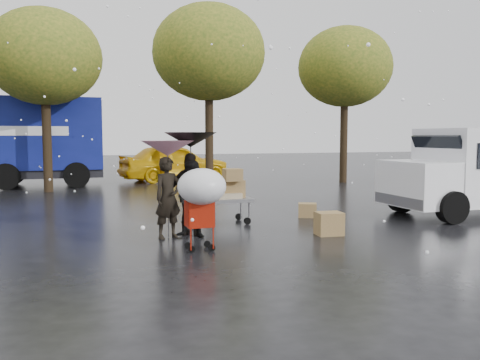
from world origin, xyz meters
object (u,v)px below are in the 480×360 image
object	(u,v)px
yellow_taxi	(175,162)
person_pink	(168,198)
vendor_cart	(222,192)
shopping_cart	(201,191)
person_black	(191,194)

from	to	relation	value
yellow_taxi	person_pink	bearing A→B (deg)	158.56
vendor_cart	shopping_cart	world-z (taller)	shopping_cart
vendor_cart	shopping_cart	size ratio (longest dim) A/B	1.04
shopping_cart	yellow_taxi	distance (m)	14.11
person_pink	vendor_cart	world-z (taller)	person_pink
person_pink	yellow_taxi	bearing A→B (deg)	56.75
vendor_cart	yellow_taxi	distance (m)	11.33
person_black	vendor_cart	world-z (taller)	person_black
person_pink	person_black	size ratio (longest dim) A/B	0.96
shopping_cart	yellow_taxi	xyz separation A→B (m)	(2.23, 13.93, -0.24)
person_black	shopping_cart	size ratio (longest dim) A/B	1.14
person_pink	yellow_taxi	distance (m)	12.82
person_pink	vendor_cart	size ratio (longest dim) A/B	1.06
vendor_cart	yellow_taxi	world-z (taller)	yellow_taxi
person_pink	shopping_cart	world-z (taller)	person_pink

